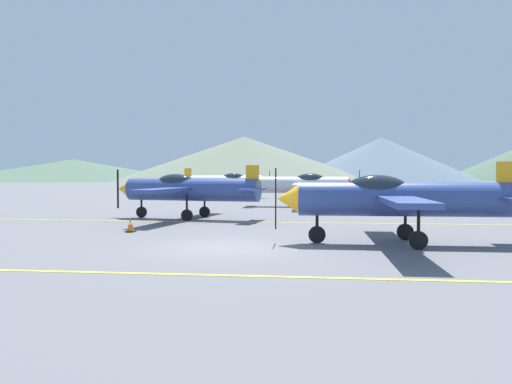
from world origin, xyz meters
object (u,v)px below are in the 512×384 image
at_px(traffic_cone_front, 130,225).
at_px(airplane_back, 226,181).
at_px(airplane_mid, 187,189).
at_px(airplane_near, 396,198).
at_px(car_sedan, 479,197).
at_px(airplane_far, 301,184).

bearing_deg(traffic_cone_front, airplane_back, 91.93).
xyz_separation_m(airplane_mid, traffic_cone_front, (-0.77, -5.84, -1.23)).
distance_m(airplane_near, airplane_back, 30.98).
relative_size(airplane_near, airplane_mid, 0.99).
bearing_deg(car_sedan, traffic_cone_front, -142.03).
relative_size(airplane_near, car_sedan, 1.99).
xyz_separation_m(airplane_far, car_sedan, (10.86, -2.72, -0.67)).
distance_m(airplane_mid, traffic_cone_front, 6.02).
bearing_deg(traffic_cone_front, car_sedan, 37.97).
xyz_separation_m(airplane_near, airplane_mid, (-9.06, 8.18, 0.00)).
height_order(airplane_near, airplane_back, same).
relative_size(airplane_far, traffic_cone_front, 15.17).
distance_m(airplane_back, traffic_cone_front, 26.77).
height_order(airplane_far, traffic_cone_front, airplane_far).
height_order(airplane_mid, car_sedan, airplane_mid).
bearing_deg(airplane_mid, airplane_back, 94.58).
bearing_deg(car_sedan, airplane_mid, -155.37).
height_order(airplane_mid, airplane_far, same).
xyz_separation_m(airplane_back, traffic_cone_front, (0.90, -26.72, -1.23)).
bearing_deg(car_sedan, airplane_near, -114.72).
relative_size(airplane_back, car_sedan, 2.00).
xyz_separation_m(airplane_mid, airplane_back, (-1.67, 20.88, 0.00)).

